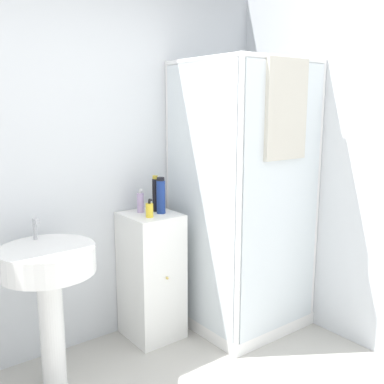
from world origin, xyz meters
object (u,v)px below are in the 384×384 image
object	(u,v)px
soap_dispenser	(149,210)
shampoo_bottle_blue	(161,196)
shampoo_bottle_tall_black	(155,194)
lotion_bottle_white	(140,203)
sink	(49,277)

from	to	relation	value
soap_dispenser	shampoo_bottle_blue	xyz separation A→B (m)	(0.12, 0.05, 0.07)
shampoo_bottle_tall_black	lotion_bottle_white	xyz separation A→B (m)	(-0.10, 0.03, -0.05)
sink	shampoo_bottle_tall_black	xyz separation A→B (m)	(0.86, 0.19, 0.35)
shampoo_bottle_blue	sink	bearing A→B (deg)	-172.29
soap_dispenser	shampoo_bottle_tall_black	xyz separation A→B (m)	(0.13, 0.12, 0.08)
shampoo_bottle_tall_black	lotion_bottle_white	distance (m)	0.12
shampoo_bottle_blue	shampoo_bottle_tall_black	bearing A→B (deg)	88.25
sink	shampoo_bottle_blue	world-z (taller)	shampoo_bottle_blue
shampoo_bottle_tall_black	shampoo_bottle_blue	xyz separation A→B (m)	(-0.00, -0.07, -0.00)
sink	lotion_bottle_white	world-z (taller)	lotion_bottle_white
sink	shampoo_bottle_tall_black	world-z (taller)	shampoo_bottle_tall_black
sink	lotion_bottle_white	bearing A→B (deg)	16.55
soap_dispenser	lotion_bottle_white	distance (m)	0.16
shampoo_bottle_blue	soap_dispenser	bearing A→B (deg)	-159.16
sink	soap_dispenser	distance (m)	0.79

